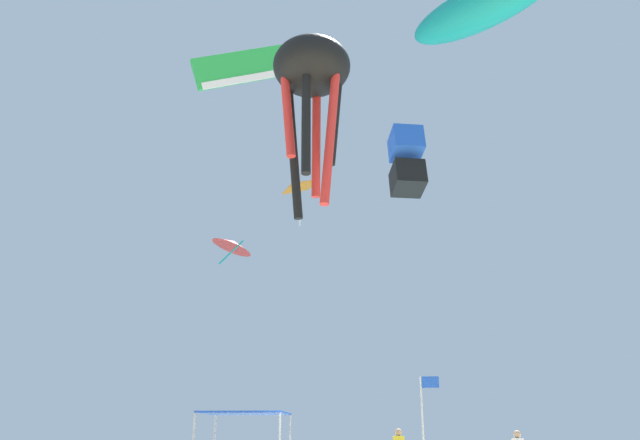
{
  "coord_description": "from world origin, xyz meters",
  "views": [
    {
      "loc": [
        1.44,
        -18.97,
        1.54
      ],
      "look_at": [
        -0.21,
        6.28,
        10.27
      ],
      "focal_mm": 34.73,
      "sensor_mm": 36.0,
      "label": 1
    }
  ],
  "objects_px": {
    "kite_inflatable_teal": "(482,6)",
    "kite_octopus_black": "(312,75)",
    "kite_diamond_orange": "(300,189)",
    "kite_parafoil_green": "(244,68)",
    "banner_flag": "(425,418)",
    "canopy_tent": "(246,416)",
    "kite_delta_red": "(233,244)",
    "kite_box_blue": "(407,161)"
  },
  "relations": [
    {
      "from": "kite_inflatable_teal",
      "to": "kite_octopus_black",
      "type": "height_order",
      "value": "kite_inflatable_teal"
    },
    {
      "from": "kite_diamond_orange",
      "to": "kite_parafoil_green",
      "type": "distance_m",
      "value": 11.37
    },
    {
      "from": "banner_flag",
      "to": "kite_inflatable_teal",
      "type": "bearing_deg",
      "value": 52.38
    },
    {
      "from": "kite_octopus_black",
      "to": "canopy_tent",
      "type": "bearing_deg",
      "value": 157.98
    },
    {
      "from": "kite_octopus_black",
      "to": "kite_inflatable_teal",
      "type": "bearing_deg",
      "value": 5.74
    },
    {
      "from": "canopy_tent",
      "to": "kite_delta_red",
      "type": "xyz_separation_m",
      "value": [
        -5.04,
        20.08,
        12.19
      ]
    },
    {
      "from": "canopy_tent",
      "to": "kite_delta_red",
      "type": "relative_size",
      "value": 0.88
    },
    {
      "from": "kite_inflatable_teal",
      "to": "kite_octopus_black",
      "type": "xyz_separation_m",
      "value": [
        -8.16,
        -4.4,
        -6.41
      ]
    },
    {
      "from": "canopy_tent",
      "to": "kite_diamond_orange",
      "type": "distance_m",
      "value": 23.9
    },
    {
      "from": "kite_parafoil_green",
      "to": "kite_octopus_black",
      "type": "bearing_deg",
      "value": 101.75
    },
    {
      "from": "canopy_tent",
      "to": "kite_parafoil_green",
      "type": "distance_m",
      "value": 20.0
    },
    {
      "from": "banner_flag",
      "to": "kite_octopus_black",
      "type": "bearing_deg",
      "value": 159.51
    },
    {
      "from": "kite_inflatable_teal",
      "to": "kite_delta_red",
      "type": "distance_m",
      "value": 23.17
    },
    {
      "from": "kite_delta_red",
      "to": "kite_diamond_orange",
      "type": "xyz_separation_m",
      "value": [
        5.0,
        -1.93,
        3.36
      ]
    },
    {
      "from": "banner_flag",
      "to": "kite_octopus_black",
      "type": "xyz_separation_m",
      "value": [
        -3.7,
        1.38,
        13.32
      ]
    },
    {
      "from": "canopy_tent",
      "to": "kite_octopus_black",
      "type": "distance_m",
      "value": 13.39
    },
    {
      "from": "kite_octopus_black",
      "to": "kite_box_blue",
      "type": "xyz_separation_m",
      "value": [
        4.4,
        8.35,
        -0.17
      ]
    },
    {
      "from": "kite_octopus_black",
      "to": "kite_parafoil_green",
      "type": "distance_m",
      "value": 10.02
    },
    {
      "from": "kite_box_blue",
      "to": "kite_parafoil_green",
      "type": "xyz_separation_m",
      "value": [
        -8.75,
        -1.01,
        5.43
      ]
    },
    {
      "from": "kite_inflatable_teal",
      "to": "kite_parafoil_green",
      "type": "height_order",
      "value": "kite_inflatable_teal"
    },
    {
      "from": "banner_flag",
      "to": "kite_diamond_orange",
      "type": "distance_m",
      "value": 25.72
    },
    {
      "from": "kite_inflatable_teal",
      "to": "kite_box_blue",
      "type": "relative_size",
      "value": 2.16
    },
    {
      "from": "canopy_tent",
      "to": "kite_parafoil_green",
      "type": "height_order",
      "value": "kite_parafoil_green"
    },
    {
      "from": "kite_inflatable_teal",
      "to": "kite_diamond_orange",
      "type": "xyz_separation_m",
      "value": [
        -10.38,
        13.73,
        -4.05
      ]
    },
    {
      "from": "kite_inflatable_teal",
      "to": "kite_delta_red",
      "type": "relative_size",
      "value": 2.36
    },
    {
      "from": "canopy_tent",
      "to": "kite_octopus_black",
      "type": "height_order",
      "value": "kite_octopus_black"
    },
    {
      "from": "banner_flag",
      "to": "kite_inflatable_teal",
      "type": "distance_m",
      "value": 21.03
    },
    {
      "from": "kite_parafoil_green",
      "to": "kite_box_blue",
      "type": "bearing_deg",
      "value": 167.75
    },
    {
      "from": "banner_flag",
      "to": "kite_parafoil_green",
      "type": "xyz_separation_m",
      "value": [
        -8.04,
        8.72,
        18.59
      ]
    },
    {
      "from": "kite_diamond_orange",
      "to": "kite_delta_red",
      "type": "bearing_deg",
      "value": 43.25
    },
    {
      "from": "kite_delta_red",
      "to": "kite_octopus_black",
      "type": "distance_m",
      "value": 21.34
    },
    {
      "from": "kite_octopus_black",
      "to": "kite_delta_red",
      "type": "bearing_deg",
      "value": 87.22
    },
    {
      "from": "kite_delta_red",
      "to": "kite_box_blue",
      "type": "distance_m",
      "value": 16.52
    },
    {
      "from": "banner_flag",
      "to": "kite_box_blue",
      "type": "relative_size",
      "value": 0.87
    },
    {
      "from": "kite_parafoil_green",
      "to": "kite_inflatable_teal",
      "type": "bearing_deg",
      "value": 147.89
    },
    {
      "from": "kite_octopus_black",
      "to": "kite_parafoil_green",
      "type": "xyz_separation_m",
      "value": [
        -4.34,
        7.34,
        5.26
      ]
    },
    {
      "from": "canopy_tent",
      "to": "kite_delta_red",
      "type": "distance_m",
      "value": 24.03
    },
    {
      "from": "kite_delta_red",
      "to": "kite_octopus_black",
      "type": "xyz_separation_m",
      "value": [
        7.22,
        -20.06,
        1.01
      ]
    },
    {
      "from": "kite_delta_red",
      "to": "banner_flag",
      "type": "bearing_deg",
      "value": -161.96
    },
    {
      "from": "kite_inflatable_teal",
      "to": "kite_delta_red",
      "type": "xyz_separation_m",
      "value": [
        -15.38,
        15.66,
        -7.42
      ]
    },
    {
      "from": "kite_diamond_orange",
      "to": "kite_box_blue",
      "type": "xyz_separation_m",
      "value": [
        6.63,
        -9.77,
        -2.52
      ]
    },
    {
      "from": "canopy_tent",
      "to": "kite_parafoil_green",
      "type": "xyz_separation_m",
      "value": [
        -2.16,
        7.36,
        18.47
      ]
    }
  ]
}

